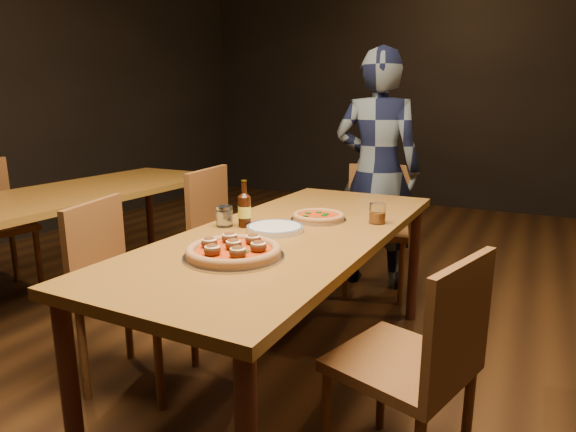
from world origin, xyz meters
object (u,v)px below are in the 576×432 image
at_px(pizza_margherita, 318,216).
at_px(diner, 377,171).
at_px(chair_main_nw, 138,292).
at_px(chair_end, 376,229).
at_px(chair_main_sw, 241,245).
at_px(table_main, 293,244).
at_px(water_glass, 224,216).
at_px(pizza_meatball, 234,250).
at_px(amber_glass, 377,213).
at_px(beer_bottle, 245,211).
at_px(plate_stack, 275,228).
at_px(table_left, 85,199).
at_px(chair_main_e, 401,361).

relative_size(pizza_margherita, diner, 0.16).
relative_size(chair_main_nw, chair_end, 0.99).
distance_m(chair_main_sw, diner, 1.17).
relative_size(table_main, water_glass, 21.32).
relative_size(pizza_meatball, amber_glass, 3.87).
height_order(beer_bottle, water_glass, beer_bottle).
height_order(table_main, plate_stack, plate_stack).
xyz_separation_m(pizza_margherita, diner, (-0.09, 1.22, 0.07)).
bearing_deg(table_left, amber_glass, -0.67).
bearing_deg(beer_bottle, table_main, 16.76).
relative_size(table_main, table_left, 1.00).
distance_m(table_left, chair_main_e, 2.40).
bearing_deg(water_glass, amber_glass, 32.09).
bearing_deg(diner, pizza_meatball, 86.21).
bearing_deg(pizza_meatball, chair_main_e, 9.01).
relative_size(table_left, pizza_margherita, 7.50).
bearing_deg(plate_stack, water_glass, -172.58).
height_order(beer_bottle, amber_glass, beer_bottle).
height_order(chair_main_sw, chair_end, chair_main_sw).
xyz_separation_m(water_glass, diner, (0.24, 1.53, 0.04)).
relative_size(table_main, pizza_margherita, 7.50).
xyz_separation_m(chair_main_e, water_glass, (-0.89, 0.26, 0.36)).
relative_size(chair_main_e, plate_stack, 3.58).
xyz_separation_m(beer_bottle, diner, (0.15, 1.49, 0.01)).
height_order(chair_main_nw, diner, diner).
xyz_separation_m(beer_bottle, water_glass, (-0.09, -0.04, -0.03)).
bearing_deg(chair_main_e, plate_stack, -98.26).
relative_size(chair_main_e, water_glass, 9.39).
bearing_deg(chair_main_sw, chair_main_e, -131.92).
relative_size(water_glass, amber_glass, 0.98).
relative_size(pizza_meatball, beer_bottle, 1.78).
bearing_deg(table_left, pizza_margherita, -2.98).
xyz_separation_m(table_main, chair_main_nw, (-0.63, -0.33, -0.22)).
relative_size(table_left, beer_bottle, 9.60).
bearing_deg(chair_main_nw, amber_glass, -71.15).
bearing_deg(chair_main_e, chair_main_sw, -108.40).
relative_size(amber_glass, diner, 0.06).
bearing_deg(chair_main_sw, amber_glass, -107.74).
distance_m(pizza_margherita, amber_glass, 0.28).
distance_m(chair_main_nw, chair_main_sw, 0.77).
relative_size(chair_end, amber_glass, 9.58).
distance_m(chair_main_sw, chair_main_e, 1.41).
height_order(chair_main_e, diner, diner).
height_order(table_main, water_glass, water_glass).
distance_m(plate_stack, beer_bottle, 0.17).
height_order(chair_end, diner, diner).
height_order(table_left, chair_main_nw, chair_main_nw).
relative_size(chair_main_e, amber_glass, 9.20).
xyz_separation_m(table_left, chair_end, (1.70, 0.96, -0.22)).
distance_m(chair_main_sw, water_glass, 0.67).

